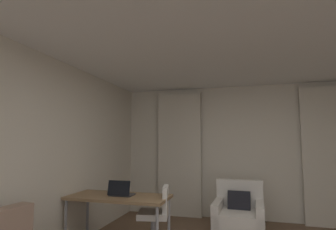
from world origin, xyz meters
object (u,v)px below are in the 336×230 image
Objects in this scene: desk at (119,200)px; desk_chair at (156,222)px; armchair at (239,218)px; laptop at (121,192)px.

desk_chair is at bearing 8.86° from desk.
armchair is 1.45m from desk_chair.
desk_chair is (0.52, 0.08, -0.28)m from desk.
armchair is at bearing 34.47° from laptop.
desk_chair is 0.63m from laptop.
laptop is at bearing -169.73° from desk_chair.
desk is 0.60m from desk_chair.
laptop is (-0.49, -0.09, 0.39)m from desk_chair.
armchair is 0.60× the size of desk.
desk is at bearing -171.14° from desk_chair.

